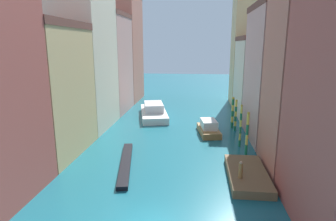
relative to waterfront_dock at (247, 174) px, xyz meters
name	(u,v)px	position (x,y,z in m)	size (l,w,h in m)	color
ground_plane	(177,125)	(-7.54, 16.89, -0.36)	(154.00, 154.00, 0.00)	#196070
building_left_1	(46,89)	(-20.41, 4.12, 6.67)	(6.85, 10.64, 14.03)	#DBB77A
building_left_2	(84,58)	(-20.41, 14.62, 9.49)	(6.85, 10.44, 19.66)	beige
building_left_3	(107,63)	(-20.41, 24.94, 8.12)	(6.85, 10.35, 16.93)	tan
building_left_4	(123,48)	(-20.41, 35.47, 10.63)	(6.85, 10.46, 21.94)	#C6705B
building_right_1	(309,80)	(5.33, 2.51, 8.17)	(6.85, 7.34, 17.03)	#C6705B
building_right_2	(279,73)	(5.33, 12.41, 7.91)	(6.85, 11.75, 16.51)	tan
building_right_3	(259,77)	(5.33, 24.34, 6.14)	(6.85, 11.57, 12.97)	beige
building_right_4	(250,47)	(5.33, 34.20, 10.93)	(6.85, 7.33, 22.53)	#DBB77A
waterfront_dock	(247,174)	(0.00, 0.00, 0.00)	(3.33, 7.52, 0.71)	brown
person_on_dock	(241,170)	(-0.82, -1.48, 1.05)	(0.36, 0.36, 1.49)	olive
mooring_pole_0	(247,133)	(0.79, 5.76, 2.08)	(0.32, 0.32, 4.77)	#197247
mooring_pole_1	(241,125)	(0.43, 8.25, 2.21)	(0.27, 0.27, 5.04)	#197247
mooring_pole_2	(241,124)	(0.84, 10.89, 1.61)	(0.31, 0.31, 3.84)	#197247
mooring_pole_3	(236,115)	(0.66, 14.63, 1.90)	(0.34, 0.34, 4.41)	#197247
mooring_pole_4	(233,112)	(0.41, 16.08, 1.95)	(0.38, 0.38, 4.50)	#197247
vaporetto_white	(154,112)	(-11.75, 21.26, 0.51)	(6.18, 11.38, 2.31)	white
gondola_black	(126,163)	(-11.48, 1.66, -0.16)	(2.95, 10.46, 0.39)	black
motorboat_0	(209,128)	(-3.01, 12.92, 0.38)	(3.21, 5.97, 1.87)	olive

